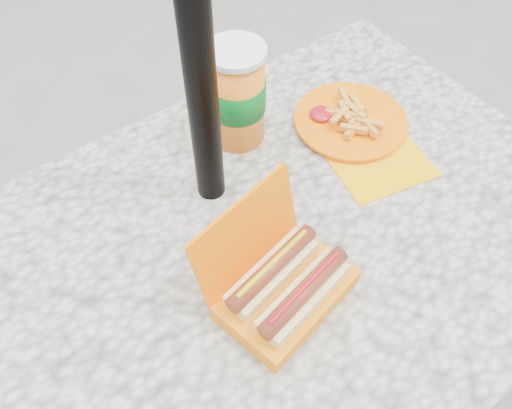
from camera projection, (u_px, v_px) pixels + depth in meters
ground at (260, 396)px, 1.51m from camera, size 60.00×60.00×0.00m
picnic_table at (262, 281)px, 1.00m from camera, size 1.20×0.80×0.75m
umbrella_pole at (195, 22)px, 0.72m from camera, size 0.05×0.05×2.20m
hotdog_box at (284, 286)px, 0.83m from camera, size 0.24×0.21×0.17m
fries_plate at (352, 123)px, 1.09m from camera, size 0.24×0.32×0.05m
soda_cup at (237, 95)px, 1.00m from camera, size 0.11×0.11×0.21m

